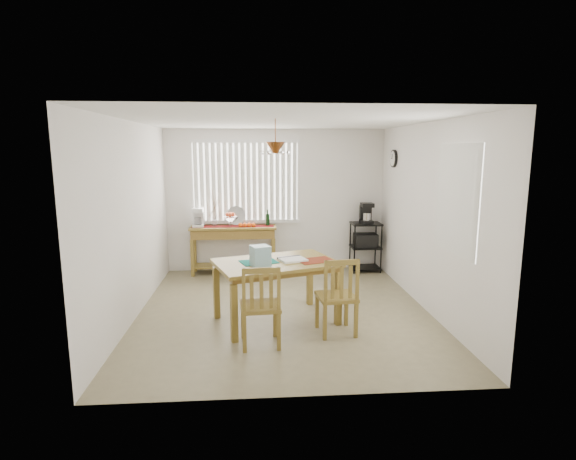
{
  "coord_description": "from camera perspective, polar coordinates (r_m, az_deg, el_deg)",
  "views": [
    {
      "loc": [
        -0.38,
        -6.0,
        2.22
      ],
      "look_at": [
        0.1,
        0.55,
        1.05
      ],
      "focal_mm": 28.0,
      "sensor_mm": 36.0,
      "label": 1
    }
  ],
  "objects": [
    {
      "name": "ground",
      "position": [
        6.41,
        -0.54,
        -10.21
      ],
      "size": [
        4.0,
        4.5,
        0.01
      ],
      "primitive_type": "cube",
      "color": "gray"
    },
    {
      "name": "cart_items",
      "position": [
        8.34,
        9.9,
        2.08
      ],
      "size": [
        0.21,
        0.26,
        0.37
      ],
      "color": "black",
      "rests_on": "wire_cart"
    },
    {
      "name": "wire_cart",
      "position": [
        8.42,
        9.81,
        -1.52
      ],
      "size": [
        0.53,
        0.43,
        0.91
      ],
      "color": "black",
      "rests_on": "ground"
    },
    {
      "name": "chair_left",
      "position": [
        5.17,
        -3.53,
        -9.65
      ],
      "size": [
        0.48,
        0.48,
        0.97
      ],
      "color": "olive",
      "rests_on": "ground"
    },
    {
      "name": "room_shell",
      "position": [
        6.05,
        -0.55,
        5.09
      ],
      "size": [
        4.2,
        4.7,
        2.7
      ],
      "color": "white",
      "rests_on": "ground"
    },
    {
      "name": "table_items",
      "position": [
        5.6,
        -2.46,
        -3.48
      ],
      "size": [
        1.27,
        0.6,
        0.26
      ],
      "color": "#167F72",
      "rests_on": "dining_table"
    },
    {
      "name": "chair_right",
      "position": [
        5.51,
        6.29,
        -8.4
      ],
      "size": [
        0.49,
        0.49,
        0.97
      ],
      "color": "olive",
      "rests_on": "ground"
    },
    {
      "name": "dining_table",
      "position": [
        5.82,
        -1.54,
        -4.89
      ],
      "size": [
        1.74,
        1.4,
        0.81
      ],
      "color": "olive",
      "rests_on": "ground"
    },
    {
      "name": "sideboard",
      "position": [
        8.18,
        -6.88,
        -1.04
      ],
      "size": [
        1.54,
        0.43,
        0.87
      ],
      "color": "olive",
      "rests_on": "ground"
    },
    {
      "name": "sideboard_items",
      "position": [
        8.15,
        -8.67,
        1.37
      ],
      "size": [
        1.46,
        0.36,
        0.66
      ],
      "color": "#650D0D",
      "rests_on": "sideboard"
    }
  ]
}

